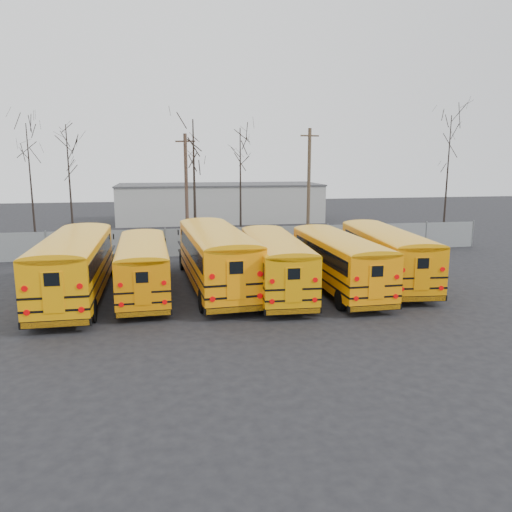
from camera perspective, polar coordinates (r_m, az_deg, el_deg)
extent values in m
plane|color=black|center=(24.77, -0.88, -5.06)|extent=(120.00, 120.00, 0.00)
cube|color=gray|center=(36.17, -3.95, 1.69)|extent=(40.00, 0.04, 2.00)
cube|color=#A09F9B|center=(56.00, -4.15, 6.06)|extent=(22.00, 8.00, 4.00)
cylinder|color=black|center=(22.98, -24.22, -5.98)|extent=(0.31, 1.07, 1.07)
cylinder|color=black|center=(22.53, -18.22, -5.87)|extent=(0.31, 1.07, 1.07)
cylinder|color=black|center=(31.50, -20.55, -1.27)|extent=(0.31, 1.07, 1.07)
cylinder|color=black|center=(31.17, -16.18, -1.12)|extent=(0.31, 1.07, 1.07)
cube|color=orange|center=(25.74, -20.09, -1.03)|extent=(2.78, 9.96, 2.51)
cube|color=orange|center=(31.57, -18.35, -0.11)|extent=(2.42, 1.84, 1.07)
cube|color=black|center=(25.43, -20.25, 0.11)|extent=(2.81, 8.89, 0.75)
cube|color=black|center=(26.77, -19.68, -2.25)|extent=(2.84, 11.79, 0.10)
cube|color=black|center=(26.66, -19.76, -1.13)|extent=(2.84, 11.79, 0.10)
cube|color=black|center=(21.44, -21.90, -7.14)|extent=(2.73, 0.27, 0.30)
cube|color=black|center=(32.51, -18.10, -0.83)|extent=(2.56, 0.24, 0.28)
cube|color=orange|center=(20.98, -22.21, -3.91)|extent=(0.80, 0.05, 1.65)
cylinder|color=#B20505|center=(21.39, -24.74, -5.91)|extent=(0.24, 0.05, 0.23)
cylinder|color=#B20505|center=(20.98, -19.34, -5.82)|extent=(0.24, 0.05, 0.23)
cylinder|color=#B20505|center=(21.15, -24.95, -3.41)|extent=(0.24, 0.05, 0.23)
cylinder|color=#B20505|center=(20.74, -19.51, -3.28)|extent=(0.24, 0.05, 0.23)
cylinder|color=black|center=(23.06, -15.36, -5.49)|extent=(0.30, 0.95, 0.94)
cylinder|color=black|center=(23.02, -10.06, -5.28)|extent=(0.30, 0.95, 0.94)
cylinder|color=black|center=(30.69, -14.64, -1.35)|extent=(0.30, 0.95, 0.94)
cylinder|color=black|center=(30.67, -10.68, -1.19)|extent=(0.30, 0.95, 0.94)
cube|color=orange|center=(25.71, -12.79, -1.13)|extent=(2.67, 8.81, 2.20)
cube|color=orange|center=(30.89, -12.69, -0.29)|extent=(2.17, 1.67, 0.94)
cube|color=black|center=(25.43, -12.84, -0.13)|extent=(2.67, 7.87, 0.66)
cube|color=black|center=(26.63, -12.72, -2.20)|extent=(2.76, 10.42, 0.08)
cube|color=black|center=(26.53, -12.76, -1.22)|extent=(2.76, 10.42, 0.08)
cube|color=black|center=(21.86, -12.72, -6.40)|extent=(2.41, 0.30, 0.26)
cube|color=black|center=(31.73, -12.65, -0.94)|extent=(2.26, 0.27, 0.24)
cube|color=orange|center=(21.45, -12.85, -3.61)|extent=(0.70, 0.06, 1.45)
cylinder|color=#B20505|center=(21.65, -15.14, -5.39)|extent=(0.21, 0.05, 0.21)
cylinder|color=#B20505|center=(21.62, -10.40, -5.21)|extent=(0.21, 0.05, 0.21)
cylinder|color=#B20505|center=(21.43, -15.25, -3.23)|extent=(0.21, 0.05, 0.21)
cylinder|color=#B20505|center=(21.40, -10.48, -3.04)|extent=(0.21, 0.05, 0.21)
cylinder|color=black|center=(22.83, -6.08, -5.11)|extent=(0.38, 1.11, 1.09)
cylinder|color=black|center=(23.28, -0.03, -4.73)|extent=(0.38, 1.11, 1.09)
cylinder|color=black|center=(31.69, -8.40, -0.58)|extent=(0.38, 1.11, 1.09)
cylinder|color=black|center=(32.01, -4.00, -0.36)|extent=(0.38, 1.11, 1.09)
cube|color=orange|center=(26.12, -4.55, -0.11)|extent=(3.41, 10.32, 2.57)
cube|color=orange|center=(32.10, -6.30, 0.62)|extent=(2.58, 2.02, 1.09)
cube|color=black|center=(25.80, -4.48, 1.04)|extent=(3.38, 9.23, 0.76)
cube|color=black|center=(27.18, -4.84, -1.38)|extent=(3.57, 12.20, 0.10)
cube|color=black|center=(27.07, -4.86, -0.25)|extent=(3.57, 12.20, 0.10)
cube|color=black|center=(21.70, -2.30, -6.07)|extent=(2.81, 0.43, 0.31)
cube|color=black|center=(33.06, -6.49, -0.14)|extent=(2.63, 0.40, 0.28)
cube|color=orange|center=(21.24, -2.27, -2.78)|extent=(0.82, 0.10, 1.69)
cylinder|color=#B20505|center=(21.25, -4.99, -4.94)|extent=(0.24, 0.06, 0.24)
cylinder|color=#B20505|center=(21.65, 0.45, -4.59)|extent=(0.24, 0.06, 0.24)
cylinder|color=#B20505|center=(21.00, -5.04, -2.36)|extent=(0.24, 0.06, 0.24)
cylinder|color=#B20505|center=(21.41, 0.46, -2.06)|extent=(0.24, 0.06, 0.24)
cylinder|color=black|center=(22.64, 0.81, -5.34)|extent=(0.31, 0.99, 0.98)
cylinder|color=black|center=(23.06, 6.28, -5.09)|extent=(0.31, 0.99, 0.98)
cylinder|color=black|center=(30.55, -1.50, -1.00)|extent=(0.31, 0.99, 0.98)
cylinder|color=black|center=(30.86, 2.59, -0.89)|extent=(0.31, 0.99, 0.98)
cube|color=orange|center=(25.58, 2.20, -0.76)|extent=(2.81, 9.20, 2.30)
cube|color=orange|center=(30.92, 0.46, 0.07)|extent=(2.27, 1.75, 0.98)
cube|color=black|center=(25.29, 2.29, 0.29)|extent=(2.81, 8.22, 0.69)
cube|color=black|center=(26.53, 1.88, -1.90)|extent=(2.91, 10.88, 0.09)
cube|color=black|center=(26.43, 1.88, -0.86)|extent=(2.91, 10.88, 0.09)
cube|color=black|center=(21.64, 4.23, -6.28)|extent=(2.51, 0.32, 0.27)
cube|color=black|center=(31.79, 0.26, -0.61)|extent=(2.36, 0.29, 0.25)
cube|color=orange|center=(21.22, 4.34, -3.33)|extent=(0.74, 0.07, 1.52)
cylinder|color=#B20505|center=(21.22, 1.85, -5.23)|extent=(0.22, 0.05, 0.22)
cylinder|color=#B20505|center=(21.60, 6.74, -5.01)|extent=(0.22, 0.05, 0.22)
cylinder|color=#B20505|center=(20.99, 1.86, -2.92)|extent=(0.22, 0.05, 0.22)
cylinder|color=#B20505|center=(21.38, 6.79, -2.73)|extent=(0.22, 0.05, 0.22)
cylinder|color=black|center=(23.38, 9.64, -4.96)|extent=(0.29, 0.98, 0.98)
cylinder|color=black|center=(24.24, 14.53, -4.59)|extent=(0.29, 0.98, 0.98)
cylinder|color=black|center=(30.94, 4.25, -0.88)|extent=(0.29, 0.98, 0.98)
cylinder|color=black|center=(31.59, 8.11, -0.71)|extent=(0.29, 0.98, 0.98)
cube|color=orange|center=(26.37, 9.52, -0.56)|extent=(2.63, 9.12, 2.29)
cube|color=orange|center=(31.47, 6.03, 0.20)|extent=(2.23, 1.70, 0.98)
cube|color=black|center=(26.10, 9.70, 0.46)|extent=(2.64, 8.15, 0.68)
cube|color=black|center=(27.28, 8.86, -1.67)|extent=(2.69, 10.80, 0.09)
cube|color=black|center=(27.18, 8.89, -0.67)|extent=(2.69, 10.80, 0.09)
cube|color=black|center=(22.69, 13.39, -5.74)|extent=(2.50, 0.27, 0.27)
cube|color=black|center=(32.31, 5.61, -0.48)|extent=(2.35, 0.24, 0.25)
cube|color=orange|center=(22.29, 13.64, -2.93)|extent=(0.73, 0.05, 1.51)
cylinder|color=#B20505|center=(22.09, 11.38, -4.80)|extent=(0.22, 0.04, 0.21)
cylinder|color=#B20505|center=(22.86, 15.69, -4.46)|extent=(0.22, 0.04, 0.21)
cylinder|color=#B20505|center=(21.87, 11.47, -2.58)|extent=(0.22, 0.04, 0.21)
cylinder|color=#B20505|center=(22.64, 15.80, -2.32)|extent=(0.22, 0.04, 0.21)
cylinder|color=black|center=(25.38, 14.70, -3.86)|extent=(0.36, 1.02, 1.00)
cylinder|color=black|center=(26.25, 19.36, -3.64)|extent=(0.36, 1.02, 1.00)
cylinder|color=black|center=(33.19, 9.73, -0.17)|extent=(0.36, 1.02, 1.00)
cylinder|color=black|center=(33.86, 13.43, -0.09)|extent=(0.36, 1.02, 1.00)
cube|color=orange|center=(28.49, 14.72, 0.18)|extent=(3.24, 9.49, 2.35)
cube|color=orange|center=(33.75, 11.46, 0.82)|extent=(2.38, 1.88, 1.00)
cube|color=black|center=(28.22, 14.91, 1.16)|extent=(3.20, 8.49, 0.70)
cube|color=black|center=(29.42, 14.08, -0.89)|extent=(3.40, 11.21, 0.09)
cube|color=black|center=(29.32, 14.12, 0.07)|extent=(3.40, 11.21, 0.09)
cube|color=black|center=(24.65, 18.22, -4.62)|extent=(2.57, 0.42, 0.28)
cube|color=black|center=(34.60, 11.04, 0.16)|extent=(2.41, 0.39, 0.26)
cube|color=orange|center=(24.27, 18.49, -1.95)|extent=(0.75, 0.10, 1.55)
cylinder|color=#B20505|center=(24.05, 16.32, -3.66)|extent=(0.22, 0.06, 0.22)
cylinder|color=#B20505|center=(24.82, 20.41, -3.47)|extent=(0.22, 0.06, 0.22)
cylinder|color=#B20505|center=(23.85, 16.44, -1.56)|extent=(0.22, 0.06, 0.22)
cylinder|color=#B20505|center=(24.62, 20.55, -1.43)|extent=(0.22, 0.06, 0.22)
cylinder|color=#483429|center=(39.29, -7.95, 7.32)|extent=(0.27, 0.27, 8.75)
cube|color=#483429|center=(39.23, -8.10, 12.85)|extent=(1.50, 0.65, 0.12)
cylinder|color=#4D3C2B|center=(43.15, 6.05, 8.11)|extent=(0.29, 0.29, 9.38)
cube|color=#4D3C2B|center=(43.13, 6.16, 13.51)|extent=(1.67, 0.39, 0.13)
cone|color=black|center=(41.82, -24.30, 7.16)|extent=(0.26, 0.26, 9.45)
cone|color=black|center=(39.58, -20.48, 7.16)|extent=(0.26, 0.26, 9.31)
cone|color=black|center=(37.30, -7.06, 7.85)|extent=(0.26, 0.26, 9.66)
cone|color=black|center=(37.99, -1.79, 7.56)|extent=(0.26, 0.26, 9.10)
cone|color=black|center=(43.46, 20.98, 8.03)|extent=(0.26, 0.26, 10.23)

